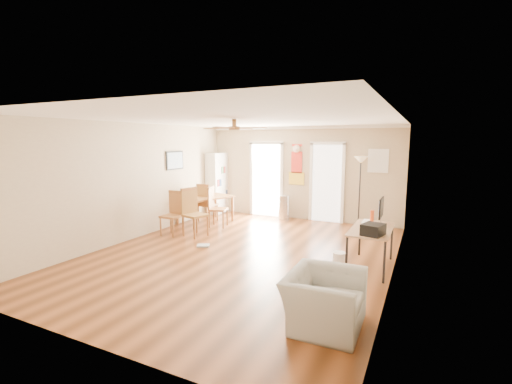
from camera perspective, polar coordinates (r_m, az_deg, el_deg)
The scene contains 30 objects.
floor at distance 7.06m, azimuth -2.15°, elevation -9.91°, with size 7.00×7.00×0.00m, color brown.
ceiling at distance 6.72m, azimuth -2.27°, elevation 11.64°, with size 5.50×7.00×0.00m, color silver, non-canonical shape.
wall_back at distance 9.98m, azimuth 7.27°, elevation 3.03°, with size 5.50×0.04×2.60m, color beige, non-canonical shape.
wall_front at distance 4.08m, azimuth -26.06°, elevation -5.45°, with size 5.50×0.04×2.60m, color beige, non-canonical shape.
wall_left at distance 8.41m, azimuth -19.00°, elevation 1.66°, with size 0.04×7.00×2.60m, color beige, non-canonical shape.
wall_right at distance 6.01m, azimuth 21.65°, elevation -0.99°, with size 0.04×7.00×2.60m, color beige, non-canonical shape.
crown_molding at distance 6.72m, azimuth -2.27°, elevation 11.30°, with size 5.50×7.00×0.08m, color white, non-canonical shape.
kitchen_doorway at distance 10.37m, azimuth 1.71°, elevation 1.90°, with size 0.90×0.10×2.10m, color white, non-canonical shape.
bathroom_doorway at distance 9.78m, azimuth 11.39°, elevation 1.35°, with size 0.80×0.10×2.10m, color white, non-canonical shape.
wall_decal at distance 9.98m, azimuth 6.58°, elevation 4.48°, with size 0.46×0.03×1.10m, color red.
ac_grille at distance 9.47m, azimuth 19.14°, elevation 4.78°, with size 0.50×0.04×0.60m, color white.
framed_poster at distance 9.40m, azimuth -12.99°, elevation 5.01°, with size 0.04×0.66×0.48m, color black.
ceiling_fan at distance 6.45m, azimuth -3.54°, elevation 10.26°, with size 1.24×1.24×0.20m, color #593819, non-canonical shape.
bookshelf at distance 10.82m, azimuth -6.20°, elevation 1.42°, with size 0.37×0.83×1.83m, color silver, non-canonical shape.
dining_table at distance 9.64m, azimuth -8.14°, elevation -2.85°, with size 0.85×1.42×0.71m, color #A77436, non-canonical shape.
dining_chair_right_a at distance 9.12m, azimuth -6.11°, elevation -2.42°, with size 0.42×0.42×1.03m, color #AA7236, non-canonical shape.
dining_chair_right_b at distance 8.30m, azimuth -9.78°, elevation -3.30°, with size 0.46×0.46×1.11m, color olive, non-canonical shape.
dining_chair_near at distance 8.50m, azimuth -13.49°, elevation -3.43°, with size 0.42×0.42×1.02m, color #A86236, non-canonical shape.
dining_chair_far at distance 9.79m, azimuth -7.79°, elevation -1.69°, with size 0.43×0.43×1.04m, color olive, non-canonical shape.
trash_can at distance 9.96m, azimuth 4.54°, elevation -2.50°, with size 0.32×0.32×0.69m, color silver.
torchiere_lamp at distance 9.34m, azimuth 16.38°, elevation -0.02°, with size 0.34×0.34×1.82m, color black, non-canonical shape.
computer_desk at distance 6.54m, azimuth 18.04°, elevation -8.60°, with size 0.66×1.32×0.71m, color tan, non-canonical shape.
imac at distance 6.77m, azimuth 19.57°, elevation -2.91°, with size 0.07×0.51×0.48m, color black, non-canonical shape.
keyboard at distance 6.93m, azimuth 17.33°, elevation -4.53°, with size 0.12×0.36×0.01m, color white.
printer at distance 5.98m, azimuth 18.40°, elevation -5.78°, with size 0.30×0.35×0.18m, color black.
orange_bottle at distance 6.95m, azimuth 18.25°, elevation -3.70°, with size 0.07×0.07×0.21m, color #E64A14.
wastebasket_a at distance 6.48m, azimuth 13.33°, elevation -10.61°, with size 0.23×0.23×0.27m, color white.
wastebasket_b at distance 5.38m, azimuth 12.24°, elevation -14.34°, with size 0.27×0.27×0.31m, color white.
floor_cloth at distance 7.58m, azimuth -8.53°, elevation -8.57°, with size 0.25×0.20×0.04m, color gray.
armchair at distance 4.49m, azimuth 10.95°, elevation -16.72°, with size 0.99×0.86×0.64m, color #A3A39E.
Camera 1 is at (3.15, -5.92, 2.21)m, focal length 24.75 mm.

